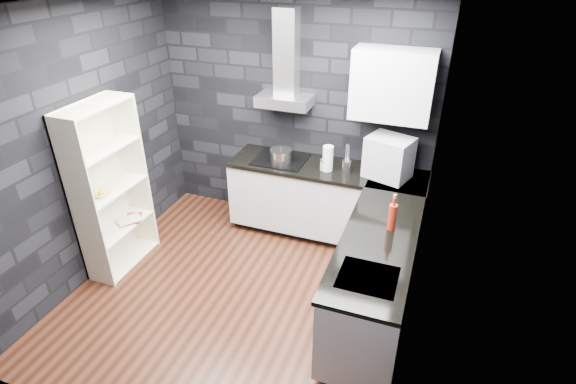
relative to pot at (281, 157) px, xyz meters
The scene contains 28 objects.
ground 1.56m from the pot, 89.25° to the right, with size 3.20×3.20×0.00m, color #431F13.
ceiling 2.11m from the pot, 89.25° to the right, with size 3.20×3.20×0.00m, color silver.
wall_back 0.55m from the pot, 87.77° to the left, with size 3.20×0.05×2.70m, color black.
wall_front 2.87m from the pot, 89.68° to the right, with size 3.20×0.05×2.70m, color black.
wall_left 2.05m from the pot, 142.91° to the right, with size 0.05×3.20×2.70m, color black.
wall_right 2.08m from the pot, 36.55° to the right, with size 0.05×3.20×2.70m, color black.
toekick_back 1.07m from the pot, 13.47° to the left, with size 2.18×0.50×0.10m, color black.
toekick_right 1.99m from the pot, 39.47° to the right, with size 0.50×1.78×0.10m, color black.
counter_back_cab 0.72m from the pot, ahead, with size 2.20×0.60×0.76m, color silver.
counter_right_cab 1.80m from the pot, 40.31° to the right, with size 0.60×1.80×0.76m, color silver.
counter_back_top 0.53m from the pot, ahead, with size 2.20×0.62×0.04m, color black.
counter_right_top 1.72m from the pot, 40.53° to the right, with size 0.62×1.80×0.04m, color black.
counter_corner_top 1.32m from the pot, ahead, with size 0.62×0.62×0.04m, color black.
hood_body 0.62m from the pot, 99.07° to the left, with size 0.60×0.34×0.12m, color silver.
hood_chimney 1.13m from the pot, 96.86° to the left, with size 0.24×0.20×0.90m, color silver.
upper_cabinet 1.43m from the pot, 10.59° to the left, with size 0.80×0.35×0.70m, color silver.
cooktop 0.12m from the pot, 112.19° to the left, with size 0.58×0.50×0.01m, color black.
sink_rim 2.09m from the pot, 50.85° to the right, with size 0.44×0.40×0.01m, color silver.
pot is the anchor object (origin of this frame).
glass_vase 0.55m from the pot, ahead, with size 0.12×0.12×0.28m, color white.
storage_jar 0.51m from the pot, ahead, with size 0.09×0.09×0.11m, color tan.
utensil_crock 0.75m from the pot, ahead, with size 0.10×0.10×0.13m, color #AFB0B4.
appliance_garage 1.19m from the pot, ahead, with size 0.44×0.34×0.44m, color #A6A8AE.
red_bottle 1.65m from the pot, 33.45° to the right, with size 0.07×0.07×0.24m, color #9F1F11.
bookshelf 1.83m from the pot, 140.09° to the right, with size 0.34×0.80×1.80m, color #EFEAC9.
fruit_bowl 1.92m from the pot, 136.95° to the right, with size 0.21×0.21×0.05m, color white.
book_red 1.80m from the pot, 143.27° to the right, with size 0.16×0.02×0.22m, color maroon.
book_second 1.78m from the pot, 144.28° to the right, with size 0.17×0.02×0.24m, color #B2B2B2.
Camera 1 is at (1.64, -3.07, 3.11)m, focal length 28.00 mm.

